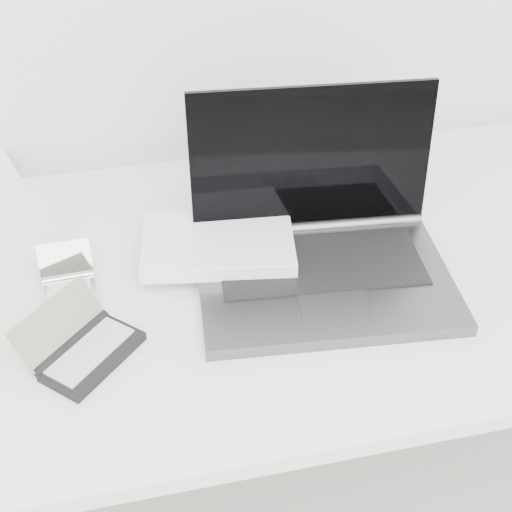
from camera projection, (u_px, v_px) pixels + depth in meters
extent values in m
cube|color=white|center=(267.00, 273.00, 1.28)|extent=(1.60, 0.80, 0.03)
cylinder|color=silver|center=(509.00, 257.00, 1.90)|extent=(0.04, 0.04, 0.70)
cube|color=#4F5154|center=(325.00, 283.00, 1.21)|extent=(0.45, 0.33, 0.02)
cube|color=black|center=(321.00, 262.00, 1.24)|extent=(0.36, 0.19, 0.00)
cube|color=black|center=(311.00, 160.00, 1.25)|extent=(0.43, 0.07, 0.27)
cylinder|color=#4F5154|center=(309.00, 228.00, 1.32)|extent=(0.42, 0.06, 0.02)
cube|color=#383C3E|center=(334.00, 303.00, 1.16)|extent=(0.12, 0.08, 0.00)
cube|color=white|center=(218.00, 244.00, 1.26)|extent=(0.29, 0.22, 0.03)
cube|color=white|center=(218.00, 237.00, 1.25)|extent=(0.28, 0.21, 0.00)
cube|color=silver|center=(70.00, 293.00, 1.20)|extent=(0.09, 0.07, 0.01)
cube|color=silver|center=(69.00, 290.00, 1.20)|extent=(0.07, 0.04, 0.00)
cube|color=gray|center=(65.00, 259.00, 1.22)|extent=(0.09, 0.04, 0.06)
cylinder|color=silver|center=(68.00, 278.00, 1.22)|extent=(0.09, 0.02, 0.01)
cube|color=black|center=(93.00, 356.00, 1.09)|extent=(0.17, 0.17, 0.01)
cube|color=#A1A1A1|center=(90.00, 351.00, 1.08)|extent=(0.14, 0.14, 0.00)
cube|color=gray|center=(58.00, 323.00, 1.09)|extent=(0.14, 0.14, 0.06)
cylinder|color=black|center=(72.00, 343.00, 1.10)|extent=(0.12, 0.12, 0.02)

